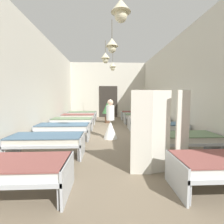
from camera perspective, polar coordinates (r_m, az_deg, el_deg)
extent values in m
cube|color=#7A6B56|center=(7.00, -0.19, -8.01)|extent=(6.32, 12.31, 0.10)
cube|color=beige|center=(12.78, -1.33, 7.69)|extent=(6.12, 0.20, 4.19)
cube|color=beige|center=(7.33, -24.28, 8.99)|extent=(0.20, 11.71, 4.19)
cube|color=beige|center=(7.56, 23.11, 8.91)|extent=(0.20, 11.71, 4.19)
cube|color=#2D2823|center=(12.65, -1.31, 3.67)|extent=(1.40, 0.06, 2.40)
cone|color=beige|center=(4.25, 3.15, 33.29)|extent=(0.44, 0.44, 0.28)
sphere|color=beige|center=(4.15, 3.13, 30.61)|extent=(0.28, 0.28, 0.28)
cylinder|color=brown|center=(6.24, -0.02, 27.20)|extent=(0.02, 0.02, 0.60)
cone|color=beige|center=(6.09, -0.02, 23.28)|extent=(0.44, 0.44, 0.28)
sphere|color=beige|center=(6.02, -0.02, 21.29)|extent=(0.28, 0.28, 0.28)
cylinder|color=brown|center=(8.18, -2.33, 22.05)|extent=(0.02, 0.02, 0.53)
cone|color=beige|center=(8.07, -2.32, 19.22)|extent=(0.44, 0.44, 0.28)
sphere|color=beige|center=(8.02, -2.31, 17.70)|extent=(0.28, 0.28, 0.28)
cylinder|color=brown|center=(10.17, 0.25, 18.66)|extent=(0.02, 0.02, 0.55)
cone|color=beige|center=(10.08, 0.25, 16.31)|extent=(0.44, 0.44, 0.28)
sphere|color=beige|center=(10.04, 0.25, 15.08)|extent=(0.28, 0.28, 0.28)
cylinder|color=#B7BCC1|center=(2.65, -18.47, -26.79)|extent=(0.03, 0.03, 0.34)
cylinder|color=#B7BCC1|center=(3.26, -14.80, -20.22)|extent=(0.03, 0.03, 0.34)
cube|color=#B7BCC1|center=(3.17, -32.75, -17.62)|extent=(1.90, 0.84, 0.07)
cube|color=#B7BCC1|center=(2.88, -15.22, -21.23)|extent=(0.04, 0.84, 0.57)
cube|color=white|center=(3.13, -32.85, -15.84)|extent=(1.82, 0.78, 0.14)
cube|color=#8C4C47|center=(3.10, -32.93, -14.42)|extent=(1.86, 0.82, 0.02)
cylinder|color=#B7BCC1|center=(2.84, 25.83, -24.64)|extent=(0.03, 0.03, 0.34)
cylinder|color=#B7BCC1|center=(3.42, 19.76, -19.09)|extent=(0.03, 0.03, 0.34)
cube|color=#B7BCC1|center=(3.05, 21.46, -19.84)|extent=(0.04, 0.84, 0.57)
cylinder|color=#B7BCC1|center=(4.76, -33.52, -12.64)|extent=(0.03, 0.03, 0.34)
cylinder|color=#B7BCC1|center=(5.36, -29.52, -10.47)|extent=(0.03, 0.03, 0.34)
cylinder|color=#B7BCC1|center=(4.17, -11.82, -14.37)|extent=(0.03, 0.03, 0.34)
cylinder|color=#B7BCC1|center=(4.84, -10.44, -11.52)|extent=(0.03, 0.03, 0.34)
cube|color=#B7BCC1|center=(4.65, -21.94, -9.90)|extent=(1.90, 0.84, 0.07)
cube|color=#B7BCC1|center=(5.05, -32.06, -10.16)|extent=(0.04, 0.84, 0.57)
cube|color=#B7BCC1|center=(4.46, -10.32, -11.43)|extent=(0.04, 0.84, 0.57)
cube|color=silver|center=(4.63, -21.99, -8.65)|extent=(1.82, 0.78, 0.14)
cube|color=slate|center=(4.61, -22.02, -7.66)|extent=(1.86, 0.82, 0.02)
cylinder|color=#B7BCC1|center=(4.29, 14.55, -13.82)|extent=(0.03, 0.03, 0.34)
cylinder|color=#B7BCC1|center=(4.95, 12.06, -11.17)|extent=(0.03, 0.03, 0.34)
cylinder|color=#B7BCC1|center=(5.07, 34.10, -11.58)|extent=(0.03, 0.03, 0.34)
cylinder|color=#B7BCC1|center=(5.64, 29.68, -9.71)|extent=(0.03, 0.03, 0.34)
cube|color=#B7BCC1|center=(4.87, 23.29, -9.27)|extent=(1.90, 0.84, 0.07)
cube|color=#B7BCC1|center=(4.57, 12.50, -11.05)|extent=(0.04, 0.84, 0.57)
cube|color=#B7BCC1|center=(5.36, 32.36, -9.33)|extent=(0.04, 0.84, 0.57)
cube|color=silver|center=(4.84, 23.34, -8.07)|extent=(1.82, 0.78, 0.14)
cube|color=slate|center=(4.83, 23.37, -7.12)|extent=(1.86, 0.82, 0.02)
cylinder|color=#B7BCC1|center=(6.24, -25.34, -8.13)|extent=(0.03, 0.03, 0.34)
cylinder|color=#B7BCC1|center=(6.89, -23.02, -6.79)|extent=(0.03, 0.03, 0.34)
cylinder|color=#B7BCC1|center=(5.80, -9.08, -8.67)|extent=(0.03, 0.03, 0.34)
cylinder|color=#B7BCC1|center=(6.50, -8.37, -7.14)|extent=(0.03, 0.03, 0.34)
cube|color=#B7BCC1|center=(6.26, -16.72, -5.88)|extent=(1.90, 0.84, 0.07)
cube|color=#B7BCC1|center=(6.56, -24.65, -6.41)|extent=(0.04, 0.84, 0.57)
cube|color=#B7BCC1|center=(6.11, -8.16, -6.80)|extent=(0.04, 0.84, 0.57)
cube|color=white|center=(6.24, -16.75, -4.93)|extent=(1.82, 0.78, 0.14)
cube|color=slate|center=(6.22, -16.77, -4.19)|extent=(1.86, 0.82, 0.02)
cylinder|color=#B7BCC1|center=(5.89, 9.58, -8.46)|extent=(0.03, 0.03, 0.34)
cylinder|color=#B7BCC1|center=(6.58, 8.25, -6.98)|extent=(0.03, 0.03, 0.34)
cylinder|color=#B7BCC1|center=(6.48, 24.93, -7.62)|extent=(0.03, 0.03, 0.34)
cylinder|color=#B7BCC1|center=(7.11, 22.24, -6.40)|extent=(0.03, 0.03, 0.34)
cube|color=#B7BCC1|center=(6.42, 16.57, -5.59)|extent=(1.90, 0.84, 0.07)
cube|color=#B7BCC1|center=(6.20, 8.34, -6.64)|extent=(0.04, 0.84, 0.57)
cube|color=#B7BCC1|center=(6.80, 24.02, -5.99)|extent=(0.04, 0.84, 0.57)
cube|color=white|center=(6.40, 16.59, -4.67)|extent=(1.82, 0.78, 0.14)
cube|color=slate|center=(6.39, 16.61, -3.94)|extent=(1.86, 0.82, 0.02)
cylinder|color=#B7BCC1|center=(7.82, -20.47, -5.30)|extent=(0.03, 0.03, 0.34)
cylinder|color=#B7BCC1|center=(8.49, -18.98, -4.43)|extent=(0.03, 0.03, 0.34)
cylinder|color=#B7BCC1|center=(7.47, -7.60, -5.49)|extent=(0.03, 0.03, 0.34)
cylinder|color=#B7BCC1|center=(8.18, -7.16, -4.55)|extent=(0.03, 0.03, 0.34)
cube|color=#B7BCC1|center=(7.91, -13.69, -3.49)|extent=(1.90, 0.84, 0.07)
cube|color=#B7BCC1|center=(8.15, -20.12, -4.03)|extent=(0.04, 0.84, 0.57)
cube|color=#B7BCC1|center=(7.80, -6.94, -4.16)|extent=(0.04, 0.84, 0.57)
cube|color=white|center=(7.89, -13.71, -2.74)|extent=(1.82, 0.78, 0.14)
cube|color=slate|center=(7.88, -13.72, -2.15)|extent=(1.86, 0.82, 0.02)
cylinder|color=#B7BCC1|center=(7.54, 6.82, -5.38)|extent=(0.03, 0.03, 0.34)
cylinder|color=#B7BCC1|center=(8.24, 6.00, -4.46)|extent=(0.03, 0.03, 0.34)
cylinder|color=#B7BCC1|center=(8.01, 19.24, -5.01)|extent=(0.03, 0.03, 0.34)
cylinder|color=#B7BCC1|center=(8.67, 17.47, -4.19)|extent=(0.03, 0.03, 0.34)
cube|color=#B7BCC1|center=(8.04, 12.55, -3.32)|extent=(1.90, 0.84, 0.07)
cube|color=#B7BCC1|center=(7.86, 5.96, -4.07)|extent=(0.04, 0.84, 0.57)
cube|color=#B7BCC1|center=(8.34, 18.73, -3.78)|extent=(0.04, 0.84, 0.57)
cube|color=white|center=(8.02, 12.56, -2.58)|extent=(1.82, 0.78, 0.14)
cube|color=beige|center=(8.01, 12.58, -2.00)|extent=(1.86, 0.82, 0.02)
cylinder|color=#B7BCC1|center=(9.44, -17.28, -3.42)|extent=(0.03, 0.03, 0.34)
cylinder|color=#B7BCC1|center=(10.13, -16.25, -2.81)|extent=(0.03, 0.03, 0.34)
cylinder|color=#B7BCC1|center=(9.16, -6.67, -3.48)|extent=(0.03, 0.03, 0.34)
cylinder|color=#B7BCC1|center=(9.87, -6.37, -2.84)|extent=(0.03, 0.03, 0.34)
cube|color=#B7BCC1|center=(9.58, -11.73, -1.93)|extent=(1.90, 0.84, 0.07)
cube|color=#B7BCC1|center=(9.79, -17.11, -2.42)|extent=(0.04, 0.84, 0.57)
cube|color=#B7BCC1|center=(9.49, -6.16, -2.45)|extent=(0.04, 0.84, 0.57)
cube|color=silver|center=(9.57, -11.74, -1.30)|extent=(1.82, 0.78, 0.14)
cube|color=#8C4C47|center=(9.56, -11.75, -0.81)|extent=(1.86, 0.82, 0.02)
cylinder|color=#B7BCC1|center=(9.22, 5.07, -3.41)|extent=(0.03, 0.03, 0.34)
cylinder|color=#B7BCC1|center=(9.92, 4.51, -2.78)|extent=(0.03, 0.03, 0.34)
cylinder|color=#B7BCC1|center=(9.60, 15.43, -3.23)|extent=(0.03, 0.03, 0.34)
cylinder|color=#B7BCC1|center=(10.28, 14.19, -2.64)|extent=(0.03, 0.03, 0.34)
cube|color=#B7BCC1|center=(9.69, 9.90, -1.81)|extent=(1.90, 0.84, 0.07)
cube|color=#B7BCC1|center=(9.55, 4.43, -2.39)|extent=(0.04, 0.84, 0.57)
cube|color=#B7BCC1|center=(9.95, 15.13, -2.25)|extent=(0.04, 0.84, 0.57)
cube|color=silver|center=(9.68, 9.91, -1.20)|extent=(1.82, 0.78, 0.14)
cube|color=slate|center=(9.67, 9.92, -0.71)|extent=(1.86, 0.82, 0.02)
cylinder|color=#B7BCC1|center=(11.10, -15.04, -2.09)|extent=(0.03, 0.03, 0.34)
cylinder|color=#B7BCC1|center=(11.80, -14.29, -1.64)|extent=(0.03, 0.03, 0.34)
cylinder|color=#B7BCC1|center=(10.86, -6.03, -2.09)|extent=(0.03, 0.03, 0.34)
cylinder|color=#B7BCC1|center=(11.57, -5.82, -1.63)|extent=(0.03, 0.03, 0.34)
cube|color=#B7BCC1|center=(11.27, -10.35, -0.83)|extent=(1.90, 0.84, 0.07)
cube|color=#B7BCC1|center=(11.45, -14.96, -1.27)|extent=(0.04, 0.84, 0.57)
cube|color=#B7BCC1|center=(11.20, -5.62, -1.26)|extent=(0.04, 0.84, 0.57)
cube|color=white|center=(11.26, -10.36, -0.30)|extent=(1.82, 0.78, 0.14)
cube|color=slate|center=(11.26, -10.37, 0.12)|extent=(1.86, 0.82, 0.02)
cylinder|color=#B7BCC1|center=(10.91, 3.86, -2.04)|extent=(0.03, 0.03, 0.34)
cylinder|color=#B7BCC1|center=(11.62, 3.46, -1.59)|extent=(0.03, 0.03, 0.34)
cylinder|color=#B7BCC1|center=(11.24, 12.72, -1.94)|extent=(0.03, 0.03, 0.34)
cylinder|color=#B7BCC1|center=(11.93, 11.81, -1.51)|extent=(0.03, 0.03, 0.34)
cube|color=#B7BCC1|center=(11.37, 8.03, -0.74)|extent=(1.90, 0.84, 0.07)
cube|color=#B7BCC1|center=(11.24, 3.36, -1.22)|extent=(0.04, 0.84, 0.57)
cube|color=#B7BCC1|center=(11.58, 12.55, -1.14)|extent=(0.04, 0.84, 0.57)
cube|color=white|center=(11.35, 8.04, -0.22)|extent=(1.82, 0.78, 0.14)
cube|color=#8C4C47|center=(11.35, 8.04, 0.20)|extent=(1.86, 0.82, 0.02)
cone|color=white|center=(6.14, -0.60, -6.10)|extent=(0.52, 0.52, 0.70)
cylinder|color=white|center=(6.05, -0.60, -0.28)|extent=(0.30, 0.30, 0.55)
sphere|color=beige|center=(6.02, -0.61, 3.36)|extent=(0.22, 0.22, 0.22)
cone|color=white|center=(6.02, -0.61, 4.10)|extent=(0.18, 0.18, 0.10)
cylinder|color=brown|center=(9.84, -1.53, -2.70)|extent=(0.35, 0.35, 0.38)
cylinder|color=brown|center=(9.81, -1.53, -1.02)|extent=(0.06, 0.06, 0.20)
cone|color=#3D7A42|center=(9.77, -1.54, 1.63)|extent=(0.66, 0.66, 0.71)
cube|color=silver|center=(3.30, 10.23, -7.28)|extent=(0.42, 0.06, 1.70)
cube|color=silver|center=(3.47, 16.82, -6.80)|extent=(0.42, 0.13, 1.70)
cube|color=silver|center=(3.58, 23.54, -6.66)|extent=(0.38, 0.24, 1.70)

